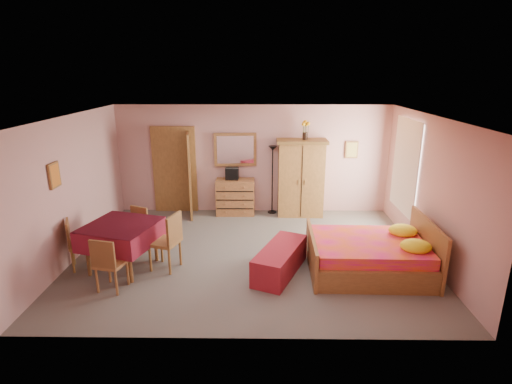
{
  "coord_description": "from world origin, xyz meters",
  "views": [
    {
      "loc": [
        0.19,
        -6.92,
        3.36
      ],
      "look_at": [
        0.1,
        0.3,
        1.15
      ],
      "focal_mm": 28.0,
      "sensor_mm": 36.0,
      "label": 1
    }
  ],
  "objects_px": {
    "sunflower_vase": "(305,130)",
    "dining_table": "(123,246)",
    "chair_west": "(82,243)",
    "bench": "(280,260)",
    "chair_north": "(134,231)",
    "chair_south": "(111,263)",
    "stereo": "(232,174)",
    "wall_mirror": "(235,150)",
    "wardrobe": "(301,178)",
    "chest_of_drawers": "(235,197)",
    "chair_east": "(164,241)",
    "bed": "(369,246)",
    "floor_lamp": "(272,180)"
  },
  "relations": [
    {
      "from": "stereo",
      "to": "chair_west",
      "type": "height_order",
      "value": "stereo"
    },
    {
      "from": "chair_south",
      "to": "chair_west",
      "type": "height_order",
      "value": "chair_south"
    },
    {
      "from": "bed",
      "to": "chair_north",
      "type": "height_order",
      "value": "bed"
    },
    {
      "from": "dining_table",
      "to": "chair_west",
      "type": "height_order",
      "value": "chair_west"
    },
    {
      "from": "sunflower_vase",
      "to": "dining_table",
      "type": "xyz_separation_m",
      "value": [
        -3.42,
        -2.79,
        -1.64
      ]
    },
    {
      "from": "chair_west",
      "to": "chest_of_drawers",
      "type": "bearing_deg",
      "value": 114.03
    },
    {
      "from": "chair_east",
      "to": "sunflower_vase",
      "type": "bearing_deg",
      "value": -26.37
    },
    {
      "from": "dining_table",
      "to": "bench",
      "type": "bearing_deg",
      "value": -2.78
    },
    {
      "from": "wardrobe",
      "to": "bench",
      "type": "height_order",
      "value": "wardrobe"
    },
    {
      "from": "chest_of_drawers",
      "to": "chair_east",
      "type": "relative_size",
      "value": 0.89
    },
    {
      "from": "wardrobe",
      "to": "sunflower_vase",
      "type": "distance_m",
      "value": 1.14
    },
    {
      "from": "stereo",
      "to": "bench",
      "type": "height_order",
      "value": "stereo"
    },
    {
      "from": "floor_lamp",
      "to": "dining_table",
      "type": "height_order",
      "value": "floor_lamp"
    },
    {
      "from": "chest_of_drawers",
      "to": "bed",
      "type": "bearing_deg",
      "value": -49.43
    },
    {
      "from": "stereo",
      "to": "floor_lamp",
      "type": "bearing_deg",
      "value": 4.46
    },
    {
      "from": "chair_south",
      "to": "dining_table",
      "type": "bearing_deg",
      "value": 106.67
    },
    {
      "from": "wardrobe",
      "to": "chair_east",
      "type": "bearing_deg",
      "value": -132.55
    },
    {
      "from": "wardrobe",
      "to": "chair_south",
      "type": "distance_m",
      "value": 4.83
    },
    {
      "from": "wardrobe",
      "to": "bench",
      "type": "distance_m",
      "value": 3.06
    },
    {
      "from": "chair_east",
      "to": "chest_of_drawers",
      "type": "bearing_deg",
      "value": -3.14
    },
    {
      "from": "bench",
      "to": "chair_east",
      "type": "xyz_separation_m",
      "value": [
        -2.01,
        0.14,
        0.28
      ]
    },
    {
      "from": "wall_mirror",
      "to": "chair_south",
      "type": "xyz_separation_m",
      "value": [
        -1.74,
        -3.73,
        -1.09
      ]
    },
    {
      "from": "floor_lamp",
      "to": "chair_east",
      "type": "xyz_separation_m",
      "value": [
        -1.95,
        -2.91,
        -0.32
      ]
    },
    {
      "from": "bench",
      "to": "sunflower_vase",
      "type": "bearing_deg",
      "value": 76.99
    },
    {
      "from": "chest_of_drawers",
      "to": "bench",
      "type": "relative_size",
      "value": 0.65
    },
    {
      "from": "wardrobe",
      "to": "chair_south",
      "type": "xyz_separation_m",
      "value": [
        -3.3,
        -3.49,
        -0.46
      ]
    },
    {
      "from": "chest_of_drawers",
      "to": "bench",
      "type": "bearing_deg",
      "value": -72.23
    },
    {
      "from": "stereo",
      "to": "bed",
      "type": "height_order",
      "value": "stereo"
    },
    {
      "from": "sunflower_vase",
      "to": "chair_south",
      "type": "distance_m",
      "value": 5.11
    },
    {
      "from": "wardrobe",
      "to": "chair_west",
      "type": "relative_size",
      "value": 2.03
    },
    {
      "from": "bed",
      "to": "chair_west",
      "type": "xyz_separation_m",
      "value": [
        -5.0,
        0.09,
        -0.02
      ]
    },
    {
      "from": "wall_mirror",
      "to": "bed",
      "type": "distance_m",
      "value": 4.1
    },
    {
      "from": "sunflower_vase",
      "to": "chair_east",
      "type": "relative_size",
      "value": 0.43
    },
    {
      "from": "floor_lamp",
      "to": "chair_south",
      "type": "xyz_separation_m",
      "value": [
        -2.63,
        -3.62,
        -0.37
      ]
    },
    {
      "from": "wall_mirror",
      "to": "chair_north",
      "type": "bearing_deg",
      "value": -130.87
    },
    {
      "from": "sunflower_vase",
      "to": "dining_table",
      "type": "relative_size",
      "value": 0.39
    },
    {
      "from": "chair_west",
      "to": "chair_south",
      "type": "bearing_deg",
      "value": 23.28
    },
    {
      "from": "wall_mirror",
      "to": "chair_east",
      "type": "xyz_separation_m",
      "value": [
        -1.06,
        -3.02,
        -1.04
      ]
    },
    {
      "from": "bed",
      "to": "chair_south",
      "type": "height_order",
      "value": "bed"
    },
    {
      "from": "chair_south",
      "to": "chair_west",
      "type": "xyz_separation_m",
      "value": [
        -0.79,
        0.73,
        -0.0
      ]
    },
    {
      "from": "wall_mirror",
      "to": "wardrobe",
      "type": "xyz_separation_m",
      "value": [
        1.56,
        -0.24,
        -0.63
      ]
    },
    {
      "from": "wall_mirror",
      "to": "wardrobe",
      "type": "height_order",
      "value": "wall_mirror"
    },
    {
      "from": "wardrobe",
      "to": "bed",
      "type": "relative_size",
      "value": 0.9
    },
    {
      "from": "wall_mirror",
      "to": "chair_south",
      "type": "distance_m",
      "value": 4.26
    },
    {
      "from": "dining_table",
      "to": "chair_north",
      "type": "xyz_separation_m",
      "value": [
        0.01,
        0.64,
        0.02
      ]
    },
    {
      "from": "dining_table",
      "to": "chair_east",
      "type": "height_order",
      "value": "chair_east"
    },
    {
      "from": "chair_south",
      "to": "stereo",
      "type": "bearing_deg",
      "value": 76.96
    },
    {
      "from": "bench",
      "to": "chair_south",
      "type": "relative_size",
      "value": 1.56
    },
    {
      "from": "sunflower_vase",
      "to": "chair_west",
      "type": "xyz_separation_m",
      "value": [
        -4.15,
        -2.76,
        -1.6
      ]
    },
    {
      "from": "wall_mirror",
      "to": "dining_table",
      "type": "height_order",
      "value": "wall_mirror"
    }
  ]
}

